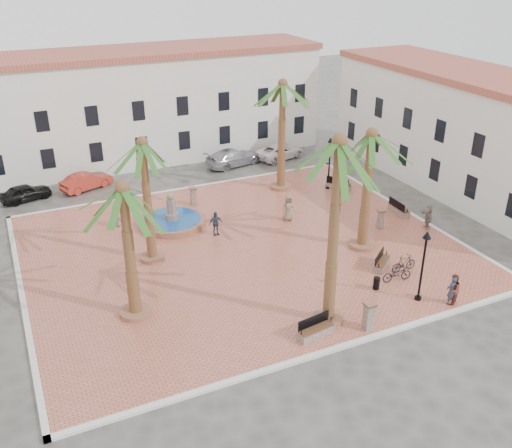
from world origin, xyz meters
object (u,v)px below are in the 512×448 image
at_px(lamppost_s, 424,254).
at_px(pedestrian_east, 428,217).
at_px(lamppost_e, 330,154).
at_px(fountain, 172,220).
at_px(cyclist_b, 453,289).
at_px(car_red, 87,181).
at_px(palm_sw, 124,205).
at_px(car_black, 26,192).
at_px(palm_e, 371,148).
at_px(pedestrian_north, 118,215).
at_px(bicycle_a, 397,274).
at_px(pedestrian_fountain_b, 216,223).
at_px(bench_ne, 338,186).
at_px(bollard_se, 369,316).
at_px(bench_e, 399,210).
at_px(palm_nw, 143,156).
at_px(palm_ne, 283,96).
at_px(car_white, 280,151).
at_px(pedestrian_fountain_a, 288,208).
at_px(bollard_e, 381,219).
at_px(bollard_n, 193,196).
at_px(bench_s, 316,331).
at_px(bicycle_b, 404,263).
at_px(cyclist_a, 452,290).
at_px(bench_se, 382,263).
at_px(car_silver, 233,157).
at_px(litter_bin, 376,283).

distance_m(lamppost_s, pedestrian_east, 9.29).
bearing_deg(lamppost_e, fountain, -174.94).
relative_size(cyclist_b, car_red, 0.42).
relative_size(palm_sw, car_black, 1.99).
height_order(palm_e, pedestrian_north, palm_e).
bearing_deg(bicycle_a, pedestrian_fountain_b, 43.75).
distance_m(bench_ne, bollard_se, 18.14).
distance_m(bench_e, cyclist_b, 11.39).
height_order(palm_nw, palm_e, palm_e).
bearing_deg(pedestrian_fountain_b, bicycle_a, -61.21).
bearing_deg(pedestrian_north, palm_sw, 171.06).
bearing_deg(palm_ne, car_white, 63.18).
bearing_deg(palm_e, pedestrian_north, 144.76).
bearing_deg(cyclist_b, lamppost_e, -133.92).
distance_m(bollard_se, cyclist_b, 5.30).
xyz_separation_m(cyclist_b, pedestrian_fountain_b, (-8.34, 12.78, -0.05)).
height_order(pedestrian_fountain_a, car_white, pedestrian_fountain_a).
xyz_separation_m(palm_e, car_black, (-18.48, 17.06, -5.99)).
relative_size(palm_nw, bollard_e, 5.87).
bearing_deg(car_white, bench_ne, 167.81).
distance_m(bollard_se, pedestrian_north, 18.79).
bearing_deg(palm_e, bench_e, 30.26).
bearing_deg(bollard_se, bollard_n, 98.69).
relative_size(bench_s, pedestrian_east, 1.21).
bearing_deg(bicycle_a, car_white, -2.52).
relative_size(palm_nw, bollard_se, 5.14).
bearing_deg(bicycle_a, bicycle_b, -48.29).
height_order(palm_sw, palm_e, palm_e).
bearing_deg(pedestrian_fountain_a, lamppost_s, -78.18).
height_order(pedestrian_fountain_a, car_black, pedestrian_fountain_a).
height_order(pedestrian_north, car_black, pedestrian_north).
height_order(cyclist_b, pedestrian_fountain_b, cyclist_b).
distance_m(pedestrian_fountain_a, pedestrian_north, 11.54).
distance_m(bollard_e, car_white, 15.80).
height_order(fountain, cyclist_a, fountain).
xyz_separation_m(bench_s, bench_se, (6.89, 4.08, -0.02)).
bearing_deg(fountain, bicycle_b, -48.46).
height_order(bollard_se, bicycle_a, bollard_se).
height_order(palm_sw, bollard_n, palm_sw).
bearing_deg(pedestrian_fountain_b, car_silver, 54.73).
relative_size(bollard_se, bicycle_a, 0.85).
height_order(fountain, bicycle_b, fountain).
xyz_separation_m(palm_sw, bollard_se, (10.07, -6.08, -5.37)).
bearing_deg(pedestrian_fountain_b, bench_s, -95.56).
xyz_separation_m(bench_s, bollard_se, (2.62, -0.59, 0.48)).
relative_size(fountain, palm_sw, 0.61).
bearing_deg(car_white, fountain, 109.86).
xyz_separation_m(bench_se, bollard_n, (-7.02, 13.33, 0.43)).
xyz_separation_m(litter_bin, cyclist_a, (2.66, -2.87, 0.47)).
distance_m(palm_ne, car_red, 16.65).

